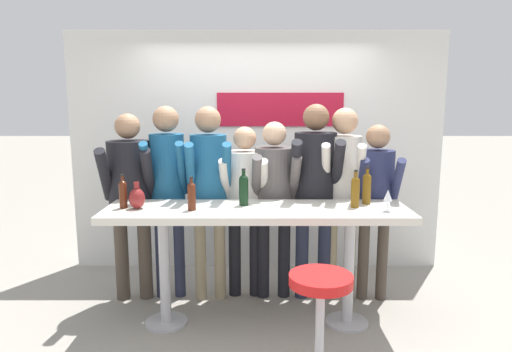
{
  "coord_description": "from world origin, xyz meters",
  "views": [
    {
      "loc": [
        -0.01,
        -3.64,
        1.9
      ],
      "look_at": [
        0.0,
        0.1,
        1.27
      ],
      "focal_mm": 32.0,
      "sensor_mm": 36.0,
      "label": 1
    }
  ],
  "objects": [
    {
      "name": "person_rightmost",
      "position": [
        1.1,
        0.49,
        1.04
      ],
      "size": [
        0.41,
        0.53,
        1.67
      ],
      "rotation": [
        0.0,
        0.0,
        -0.09
      ],
      "color": "#473D33",
      "rests_on": "ground_plane"
    },
    {
      "name": "wine_bottle_0",
      "position": [
        0.81,
        0.03,
        1.16
      ],
      "size": [
        0.07,
        0.07,
        0.31
      ],
      "color": "brown",
      "rests_on": "tasting_table"
    },
    {
      "name": "ground_plane",
      "position": [
        0.0,
        0.0,
        0.0
      ],
      "size": [
        40.0,
        40.0,
        0.0
      ],
      "primitive_type": "plane",
      "color": "gray"
    },
    {
      "name": "person_center_right",
      "position": [
        0.17,
        0.54,
        1.05
      ],
      "size": [
        0.45,
        0.55,
        1.69
      ],
      "rotation": [
        0.0,
        0.0,
        0.03
      ],
      "color": "black",
      "rests_on": "ground_plane"
    },
    {
      "name": "back_wall",
      "position": [
        0.0,
        1.41,
        1.32
      ],
      "size": [
        4.09,
        0.12,
        2.62
      ],
      "color": "silver",
      "rests_on": "ground_plane"
    },
    {
      "name": "person_left",
      "position": [
        -0.83,
        0.55,
        1.16
      ],
      "size": [
        0.4,
        0.55,
        1.84
      ],
      "rotation": [
        0.0,
        0.0,
        0.06
      ],
      "color": "#23283D",
      "rests_on": "ground_plane"
    },
    {
      "name": "person_center_left",
      "position": [
        -0.44,
        0.5,
        1.15
      ],
      "size": [
        0.43,
        0.57,
        1.83
      ],
      "rotation": [
        0.0,
        0.0,
        0.09
      ],
      "color": "gray",
      "rests_on": "ground_plane"
    },
    {
      "name": "tasting_table",
      "position": [
        -0.0,
        0.0,
        0.87
      ],
      "size": [
        2.49,
        0.65,
        1.02
      ],
      "color": "silver",
      "rests_on": "ground_plane"
    },
    {
      "name": "decorative_vase",
      "position": [
        -0.97,
        -0.02,
        1.1
      ],
      "size": [
        0.13,
        0.13,
        0.22
      ],
      "color": "maroon",
      "rests_on": "tasting_table"
    },
    {
      "name": "person_right",
      "position": [
        0.54,
        0.52,
        1.15
      ],
      "size": [
        0.48,
        0.59,
        1.85
      ],
      "rotation": [
        0.0,
        0.0,
        -0.05
      ],
      "color": "#23283D",
      "rests_on": "ground_plane"
    },
    {
      "name": "bar_stool",
      "position": [
        0.42,
        -0.83,
        0.51
      ],
      "size": [
        0.44,
        0.44,
        0.77
      ],
      "color": "#B2B2B7",
      "rests_on": "ground_plane"
    },
    {
      "name": "person_far_right",
      "position": [
        0.8,
        0.52,
        1.15
      ],
      "size": [
        0.45,
        0.58,
        1.82
      ],
      "rotation": [
        0.0,
        0.0,
        -0.2
      ],
      "color": "gray",
      "rests_on": "ground_plane"
    },
    {
      "name": "wine_bottle_2",
      "position": [
        -1.09,
        -0.0,
        1.14
      ],
      "size": [
        0.06,
        0.06,
        0.28
      ],
      "color": "#4C1E0F",
      "rests_on": "tasting_table"
    },
    {
      "name": "person_center",
      "position": [
        -0.11,
        0.58,
        1.02
      ],
      "size": [
        0.44,
        0.53,
        1.65
      ],
      "rotation": [
        0.0,
        0.0,
        -0.02
      ],
      "color": "black",
      "rests_on": "ground_plane"
    },
    {
      "name": "person_far_left",
      "position": [
        -1.17,
        0.5,
        1.09
      ],
      "size": [
        0.51,
        0.61,
        1.77
      ],
      "rotation": [
        0.0,
        0.0,
        0.11
      ],
      "color": "#473D33",
      "rests_on": "ground_plane"
    },
    {
      "name": "wine_bottle_3",
      "position": [
        0.94,
        0.16,
        1.16
      ],
      "size": [
        0.07,
        0.07,
        0.32
      ],
      "color": "brown",
      "rests_on": "tasting_table"
    },
    {
      "name": "wine_bottle_4",
      "position": [
        -0.11,
        0.1,
        1.16
      ],
      "size": [
        0.08,
        0.08,
        0.31
      ],
      "color": "black",
      "rests_on": "tasting_table"
    },
    {
      "name": "wine_bottle_1",
      "position": [
        -0.52,
        -0.07,
        1.14
      ],
      "size": [
        0.07,
        0.07,
        0.27
      ],
      "color": "#4C1E0F",
      "rests_on": "tasting_table"
    },
    {
      "name": "wine_glass_0",
      "position": [
        1.04,
        -0.12,
        1.14
      ],
      "size": [
        0.07,
        0.07,
        0.18
      ],
      "color": "silver",
      "rests_on": "tasting_table"
    }
  ]
}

